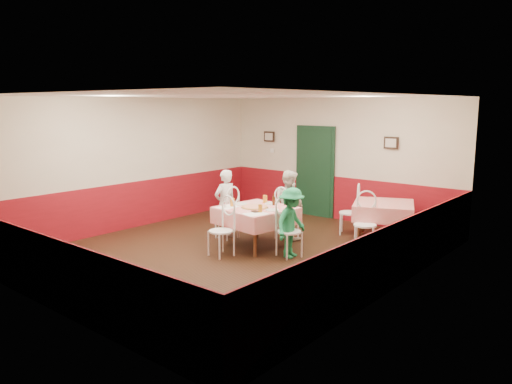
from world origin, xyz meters
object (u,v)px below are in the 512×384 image
Objects in this scene: glass_b at (260,208)px; diner_far at (289,204)px; wallet at (255,212)px; chair_left at (227,216)px; beer_bottle at (274,200)px; main_table at (256,227)px; second_table at (383,222)px; pizza at (255,207)px; chair_far at (287,217)px; chair_second_b at (365,225)px; chair_second_a at (349,213)px; glass_a at (232,202)px; diner_right at (291,223)px; chair_right at (289,232)px; glass_c at (265,199)px; diner_left at (225,204)px; chair_near at (221,231)px.

diner_far is at bearing 101.19° from glass_b.
glass_b is 0.10× the size of diner_far.
diner_far is (-0.16, 1.24, -0.08)m from wallet.
chair_left is 1.09m from beer_bottle.
main_table is 0.62m from beer_bottle.
pizza is at bearing -129.13° from second_table.
chair_far reaches higher than second_table.
chair_far and chair_second_b have the same top height.
wallet reaches higher than second_table.
chair_second_a is 2.55m from glass_a.
diner_right is (1.29, 0.11, -0.22)m from glass_a.
main_table is 2.55× the size of pizza.
beer_bottle is (0.53, 0.59, 0.02)m from glass_a.
main_table is at bearing 84.39° from chair_left.
diner_right reaches higher than chair_second_b.
second_table is at bearing -3.08° from chair_right.
chair_far is 1.00× the size of chair_second_a.
glass_a is (-0.41, -0.16, 0.06)m from pizza.
glass_c is 0.11× the size of diner_far.
chair_far is at bearing 135.02° from diner_left.
glass_c is (-0.97, 0.52, 0.39)m from chair_right.
diner_right reaches higher than pizza.
chair_right and chair_second_b have the same top height.
diner_right is at bearing -3.51° from pizza.
chair_second_a is 8.18× the size of wallet.
chair_second_a is at bearing 16.89° from chair_right.
chair_far is 1.22m from glass_b.
main_table is 0.85m from chair_left.
chair_second_a is 0.65× the size of diner_left.
pizza is 0.90m from diner_right.
diner_right reaches higher than wallet.
second_table is at bearing 40.81° from glass_c.
diner_left is (-0.79, 0.95, 0.24)m from chair_near.
diner_right is (0.79, -0.95, 0.17)m from chair_far.
diner_left is at bearing 76.97° from diner_right.
glass_a reaches higher than pizza.
pizza is at bearing 137.61° from wallet.
beer_bottle is at bearing 87.96° from chair_near.
glass_b is at bearing 105.29° from chair_far.
chair_right is at bearing 20.35° from glass_b.
second_table is 3.15m from diner_left.
glass_b is at bearing -72.35° from beer_bottle.
wallet is 0.08× the size of diner_left.
diner_left reaches higher than glass_b.
second_table is at bearing 65.96° from wallet.
diner_right is at bearing -23.12° from chair_second_a.
chair_left is 1.00× the size of chair_second_b.
chair_second_a is 4.51× the size of beer_bottle.
chair_second_a reaches higher than wallet.
glass_c is 0.77× the size of beer_bottle.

